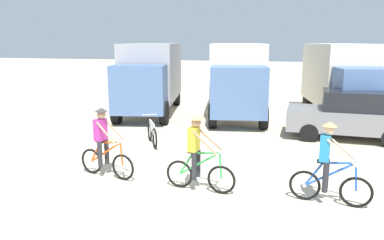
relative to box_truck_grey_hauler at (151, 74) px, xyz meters
name	(u,v)px	position (x,y,z in m)	size (l,w,h in m)	color
ground_plane	(130,200)	(3.30, -10.12, -1.87)	(120.00, 120.00, 0.00)	beige
box_truck_grey_hauler	(151,74)	(0.00, 0.00, 0.00)	(3.54, 7.06, 3.35)	#9E9EA3
box_truck_avon_van	(237,76)	(4.19, 0.23, 0.00)	(3.40, 7.04, 3.35)	white
box_truck_cream_rv	(344,78)	(8.90, 0.59, 0.00)	(3.43, 7.04, 3.35)	beige
sedan_parked	(349,115)	(8.71, -3.15, -0.99)	(4.27, 1.94, 1.76)	slate
cyclist_orange_shirt	(104,145)	(2.06, -8.87, -1.03)	(1.70, 0.60, 1.82)	black
cyclist_cowboy_hat	(198,156)	(4.62, -9.18, -1.03)	(1.72, 0.52, 1.82)	black
cyclist_near_camera	(329,166)	(7.51, -9.18, -1.03)	(1.72, 0.52, 1.82)	black
bicycle_spare	(152,133)	(2.15, -5.62, -1.48)	(0.92, 1.53, 0.97)	black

